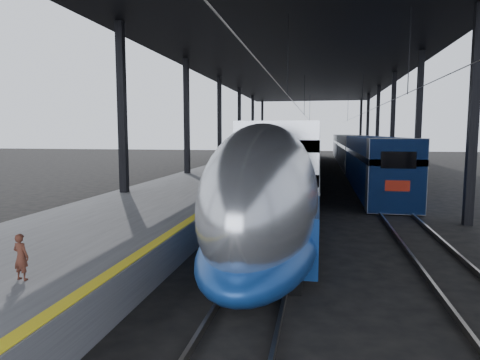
# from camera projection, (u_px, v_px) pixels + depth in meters

# --- Properties ---
(ground) EXTENTS (160.00, 160.00, 0.00)m
(ground) POSITION_uv_depth(u_px,v_px,m) (217.00, 244.00, 14.82)
(ground) COLOR black
(ground) RESTS_ON ground
(platform) EXTENTS (6.00, 80.00, 1.00)m
(platform) POSITION_uv_depth(u_px,v_px,m) (233.00, 174.00, 34.94)
(platform) COLOR #4C4C4F
(platform) RESTS_ON ground
(yellow_strip) EXTENTS (0.30, 80.00, 0.01)m
(yellow_strip) POSITION_uv_depth(u_px,v_px,m) (267.00, 168.00, 34.37)
(yellow_strip) COLOR yellow
(yellow_strip) RESTS_ON platform
(rails) EXTENTS (6.52, 80.00, 0.16)m
(rails) POSITION_uv_depth(u_px,v_px,m) (333.00, 181.00, 33.53)
(rails) COLOR slate
(rails) RESTS_ON ground
(canopy) EXTENTS (18.00, 75.00, 9.47)m
(canopy) POSITION_uv_depth(u_px,v_px,m) (301.00, 64.00, 33.01)
(canopy) COLOR black
(canopy) RESTS_ON ground
(tgv_train) EXTENTS (2.96, 65.20, 4.25)m
(tgv_train) POSITION_uv_depth(u_px,v_px,m) (303.00, 154.00, 38.22)
(tgv_train) COLOR #B5B7BD
(tgv_train) RESTS_ON ground
(second_train) EXTENTS (2.61, 56.05, 3.60)m
(second_train) POSITION_uv_depth(u_px,v_px,m) (353.00, 152.00, 46.32)
(second_train) COLOR navy
(second_train) RESTS_ON ground
(child) EXTENTS (0.36, 0.26, 0.92)m
(child) POSITION_uv_depth(u_px,v_px,m) (21.00, 257.00, 8.28)
(child) COLOR #482218
(child) RESTS_ON platform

